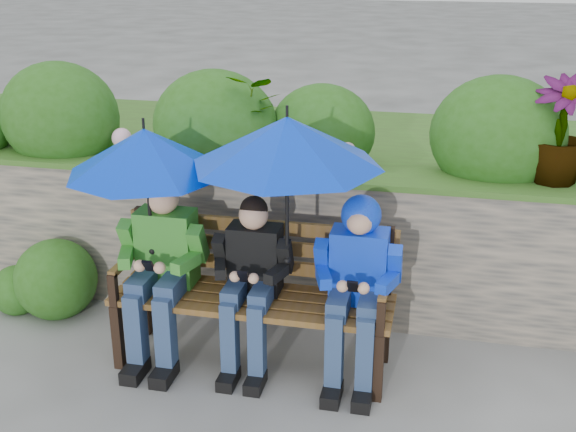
% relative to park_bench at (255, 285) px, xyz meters
% --- Properties ---
extents(ground, '(60.00, 60.00, 0.00)m').
position_rel_park_bench_xyz_m(ground, '(0.19, -0.05, -0.51)').
color(ground, '#575754').
rests_on(ground, ground).
extents(garden_backdrop, '(8.00, 2.89, 1.74)m').
position_rel_park_bench_xyz_m(garden_backdrop, '(0.10, 1.56, 0.09)').
color(garden_backdrop, '#4E4D48').
rests_on(garden_backdrop, ground).
extents(park_bench, '(1.69, 0.49, 0.89)m').
position_rel_park_bench_xyz_m(park_bench, '(0.00, 0.00, 0.00)').
color(park_bench, black).
rests_on(park_bench, ground).
extents(boy_left, '(0.52, 0.60, 1.14)m').
position_rel_park_bench_xyz_m(boy_left, '(-0.56, -0.08, 0.13)').
color(boy_left, '#278A26').
rests_on(boy_left, ground).
extents(boy_middle, '(0.46, 0.54, 1.07)m').
position_rel_park_bench_xyz_m(boy_middle, '(-0.00, -0.07, 0.10)').
color(boy_middle, black).
rests_on(boy_middle, ground).
extents(boy_right, '(0.49, 0.60, 1.11)m').
position_rel_park_bench_xyz_m(boy_right, '(0.62, -0.07, 0.16)').
color(boy_right, '#121BC1').
rests_on(boy_right, ground).
extents(umbrella_left, '(0.94, 0.94, 0.84)m').
position_rel_park_bench_xyz_m(umbrella_left, '(-0.62, -0.07, 0.82)').
color(umbrella_left, '#002FD4').
rests_on(umbrella_left, ground).
extents(umbrella_right, '(1.08, 1.08, 0.93)m').
position_rel_park_bench_xyz_m(umbrella_right, '(0.22, -0.07, 0.92)').
color(umbrella_right, '#002FD4').
rests_on(umbrella_right, ground).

